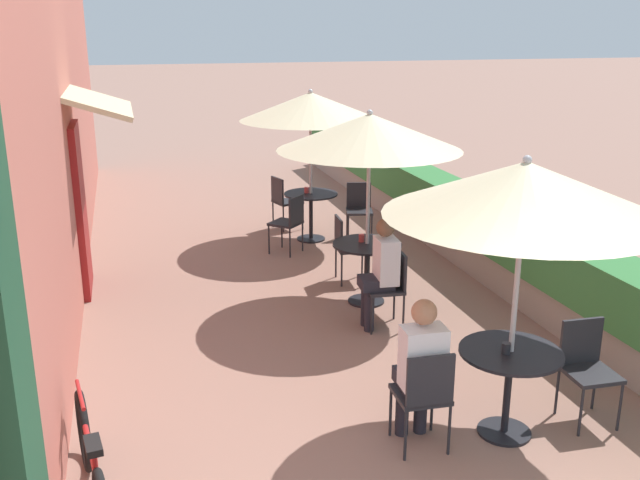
{
  "coord_description": "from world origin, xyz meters",
  "views": [
    {
      "loc": [
        -1.82,
        -2.41,
        3.24
      ],
      "look_at": [
        0.15,
        4.7,
        1.0
      ],
      "focal_mm": 40.0,
      "sensor_mm": 36.0,
      "label": 1
    }
  ],
  "objects_px": {
    "cafe_chair_near_right": "(424,392)",
    "cafe_chair_far_right": "(359,206)",
    "patio_table_mid": "(367,258)",
    "cafe_chair_mid_right": "(347,244)",
    "patio_umbrella_far": "(311,106)",
    "patio_table_near": "(509,372)",
    "patio_umbrella_near": "(525,189)",
    "coffee_cup_mid": "(362,238)",
    "coffee_cup_far": "(306,190)",
    "cafe_chair_far_left": "(290,219)",
    "seated_patron_mid_left": "(381,269)",
    "patio_table_far": "(311,205)",
    "cafe_chair_mid_left": "(391,283)",
    "coffee_cup_near": "(506,348)",
    "patio_umbrella_mid": "(369,132)",
    "cafe_chair_near_left": "(586,363)",
    "seated_patron_near_right": "(420,365)",
    "bicycle_leaning": "(93,469)",
    "cafe_chair_far_back": "(283,198)"
  },
  "relations": [
    {
      "from": "patio_umbrella_mid",
      "to": "patio_table_far",
      "type": "height_order",
      "value": "patio_umbrella_mid"
    },
    {
      "from": "patio_umbrella_near",
      "to": "cafe_chair_mid_left",
      "type": "height_order",
      "value": "patio_umbrella_near"
    },
    {
      "from": "patio_table_near",
      "to": "coffee_cup_far",
      "type": "relative_size",
      "value": 9.18
    },
    {
      "from": "patio_umbrella_mid",
      "to": "patio_umbrella_far",
      "type": "xyz_separation_m",
      "value": [
        0.02,
        2.71,
        0.0
      ]
    },
    {
      "from": "cafe_chair_mid_left",
      "to": "cafe_chair_far_right",
      "type": "bearing_deg",
      "value": -7.95
    },
    {
      "from": "cafe_chair_near_right",
      "to": "seated_patron_mid_left",
      "type": "distance_m",
      "value": 2.41
    },
    {
      "from": "cafe_chair_mid_left",
      "to": "patio_umbrella_far",
      "type": "height_order",
      "value": "patio_umbrella_far"
    },
    {
      "from": "patio_table_near",
      "to": "patio_umbrella_near",
      "type": "bearing_deg",
      "value": -90.0
    },
    {
      "from": "coffee_cup_near",
      "to": "cafe_chair_near_right",
      "type": "bearing_deg",
      "value": -178.67
    },
    {
      "from": "cafe_chair_near_right",
      "to": "patio_table_mid",
      "type": "bearing_deg",
      "value": 81.37
    },
    {
      "from": "cafe_chair_near_left",
      "to": "seated_patron_near_right",
      "type": "relative_size",
      "value": 0.7
    },
    {
      "from": "coffee_cup_mid",
      "to": "cafe_chair_far_back",
      "type": "xyz_separation_m",
      "value": [
        -0.21,
        3.33,
        -0.27
      ]
    },
    {
      "from": "cafe_chair_far_right",
      "to": "coffee_cup_near",
      "type": "bearing_deg",
      "value": 97.46
    },
    {
      "from": "cafe_chair_near_right",
      "to": "seated_patron_near_right",
      "type": "bearing_deg",
      "value": 90.0
    },
    {
      "from": "seated_patron_near_right",
      "to": "patio_table_far",
      "type": "height_order",
      "value": "seated_patron_near_right"
    },
    {
      "from": "patio_umbrella_mid",
      "to": "coffee_cup_mid",
      "type": "distance_m",
      "value": 1.28
    },
    {
      "from": "seated_patron_mid_left",
      "to": "cafe_chair_far_back",
      "type": "height_order",
      "value": "seated_patron_mid_left"
    },
    {
      "from": "cafe_chair_mid_right",
      "to": "patio_umbrella_far",
      "type": "xyz_separation_m",
      "value": [
        0.04,
        1.95,
        1.55
      ]
    },
    {
      "from": "patio_umbrella_near",
      "to": "patio_umbrella_far",
      "type": "relative_size",
      "value": 1.0
    },
    {
      "from": "coffee_cup_near",
      "to": "cafe_chair_far_left",
      "type": "height_order",
      "value": "cafe_chair_far_left"
    },
    {
      "from": "patio_table_mid",
      "to": "cafe_chair_mid_left",
      "type": "distance_m",
      "value": 0.76
    },
    {
      "from": "patio_table_mid",
      "to": "cafe_chair_mid_right",
      "type": "bearing_deg",
      "value": 91.01
    },
    {
      "from": "patio_umbrella_far",
      "to": "cafe_chair_far_left",
      "type": "bearing_deg",
      "value": -128.52
    },
    {
      "from": "patio_table_mid",
      "to": "patio_table_far",
      "type": "xyz_separation_m",
      "value": [
        0.02,
        2.71,
        0.0
      ]
    },
    {
      "from": "coffee_cup_mid",
      "to": "coffee_cup_far",
      "type": "xyz_separation_m",
      "value": [
        0.0,
        2.66,
        0.0
      ]
    },
    {
      "from": "seated_patron_mid_left",
      "to": "cafe_chair_far_back",
      "type": "relative_size",
      "value": 1.44
    },
    {
      "from": "cafe_chair_mid_left",
      "to": "patio_umbrella_far",
      "type": "bearing_deg",
      "value": 4.64
    },
    {
      "from": "cafe_chair_near_right",
      "to": "cafe_chair_far_right",
      "type": "distance_m",
      "value": 5.86
    },
    {
      "from": "cafe_chair_near_right",
      "to": "coffee_cup_mid",
      "type": "bearing_deg",
      "value": 82.39
    },
    {
      "from": "seated_patron_mid_left",
      "to": "patio_table_far",
      "type": "height_order",
      "value": "seated_patron_mid_left"
    },
    {
      "from": "cafe_chair_far_left",
      "to": "coffee_cup_far",
      "type": "bearing_deg",
      "value": 11.11
    },
    {
      "from": "cafe_chair_near_left",
      "to": "patio_table_mid",
      "type": "height_order",
      "value": "cafe_chair_near_left"
    },
    {
      "from": "cafe_chair_near_left",
      "to": "cafe_chair_near_right",
      "type": "bearing_deg",
      "value": 5.8
    },
    {
      "from": "cafe_chair_mid_right",
      "to": "cafe_chair_far_right",
      "type": "bearing_deg",
      "value": 161.69
    },
    {
      "from": "seated_patron_near_right",
      "to": "seated_patron_mid_left",
      "type": "relative_size",
      "value": 1.0
    },
    {
      "from": "seated_patron_near_right",
      "to": "patio_table_far",
      "type": "relative_size",
      "value": 1.51
    },
    {
      "from": "patio_table_far",
      "to": "cafe_chair_mid_left",
      "type": "bearing_deg",
      "value": -90.15
    },
    {
      "from": "cafe_chair_near_right",
      "to": "cafe_chair_mid_right",
      "type": "relative_size",
      "value": 1.0
    },
    {
      "from": "patio_umbrella_near",
      "to": "patio_table_far",
      "type": "height_order",
      "value": "patio_umbrella_near"
    },
    {
      "from": "patio_table_near",
      "to": "patio_umbrella_near",
      "type": "height_order",
      "value": "patio_umbrella_near"
    },
    {
      "from": "seated_patron_near_right",
      "to": "coffee_cup_mid",
      "type": "distance_m",
      "value": 3.13
    },
    {
      "from": "cafe_chair_near_left",
      "to": "bicycle_leaning",
      "type": "height_order",
      "value": "cafe_chair_near_left"
    },
    {
      "from": "patio_umbrella_far",
      "to": "coffee_cup_far",
      "type": "distance_m",
      "value": 1.28
    },
    {
      "from": "seated_patron_mid_left",
      "to": "cafe_chair_far_back",
      "type": "xyz_separation_m",
      "value": [
        -0.16,
        4.16,
        -0.17
      ]
    },
    {
      "from": "coffee_cup_near",
      "to": "patio_table_mid",
      "type": "distance_m",
      "value": 3.09
    },
    {
      "from": "bicycle_leaning",
      "to": "cafe_chair_near_left",
      "type": "bearing_deg",
      "value": -6.1
    },
    {
      "from": "seated_patron_near_right",
      "to": "patio_table_mid",
      "type": "distance_m",
      "value": 3.05
    },
    {
      "from": "bicycle_leaning",
      "to": "cafe_chair_near_right",
      "type": "bearing_deg",
      "value": -6.8
    },
    {
      "from": "patio_umbrella_near",
      "to": "seated_patron_mid_left",
      "type": "bearing_deg",
      "value": 96.18
    },
    {
      "from": "cafe_chair_mid_right",
      "to": "cafe_chair_near_right",
      "type": "bearing_deg",
      "value": -3.92
    }
  ]
}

